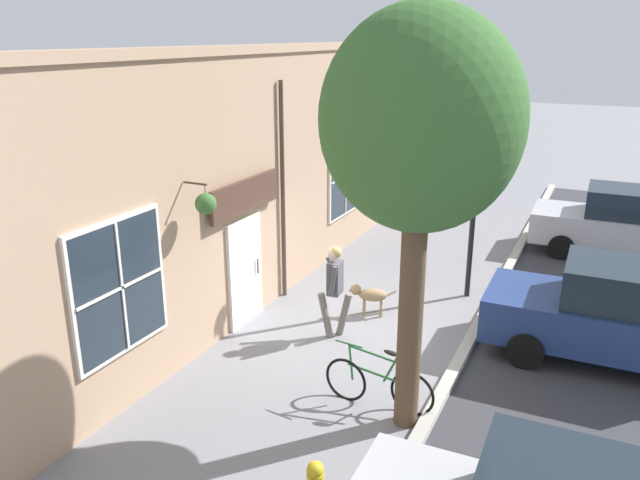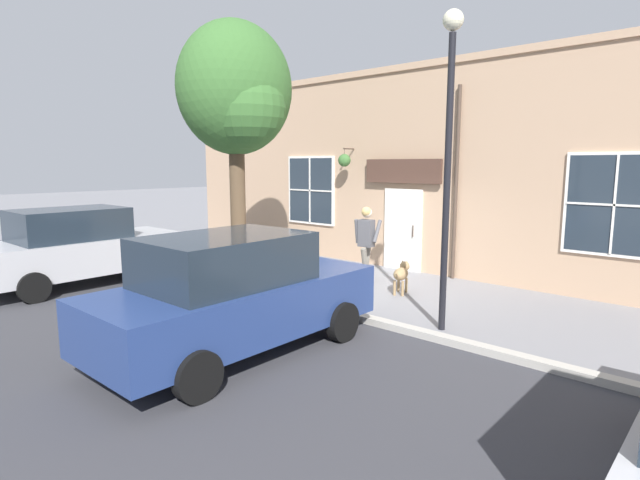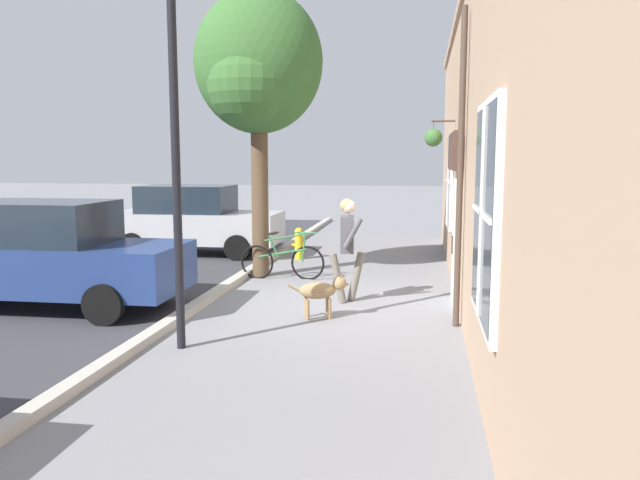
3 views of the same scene
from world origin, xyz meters
name	(u,v)px [view 2 (image 2 of 3)]	position (x,y,z in m)	size (l,w,h in m)	color
ground_plane	(365,287)	(0.00, 0.00, 0.00)	(90.00, 90.00, 0.00)	gray
curb_and_road	(108,363)	(5.85, 0.00, 0.02)	(10.10, 28.00, 0.12)	#B2ADA3
storefront_facade	(423,170)	(-2.34, 0.00, 2.59)	(0.95, 18.00, 5.18)	tan
pedestrian_walking	(366,237)	(-0.36, -0.25, 1.07)	(0.61, 0.55, 1.77)	#6B665B
dog_on_leash	(402,273)	(-0.11, 0.89, 0.43)	(0.93, 0.46, 0.67)	#997A51
street_tree_by_curb	(237,95)	(1.71, -2.21, 4.20)	(2.59, 2.42, 5.77)	brown
leaning_bicycle	(263,266)	(1.18, -2.08, 0.38)	(1.74, 0.19, 1.00)	black
parked_car_nearest_curb	(78,247)	(4.16, -4.97, 0.88)	(4.33, 1.99, 1.75)	#B7B7BC
parked_car_mid_block	(235,294)	(4.39, 0.97, 0.88)	(4.33, 1.99, 1.75)	navy
street_lamp	(449,128)	(1.45, 2.69, 3.28)	(0.32, 0.32, 5.05)	black
fire_hydrant	(196,253)	(1.34, -4.56, 0.40)	(0.34, 0.20, 0.77)	gold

